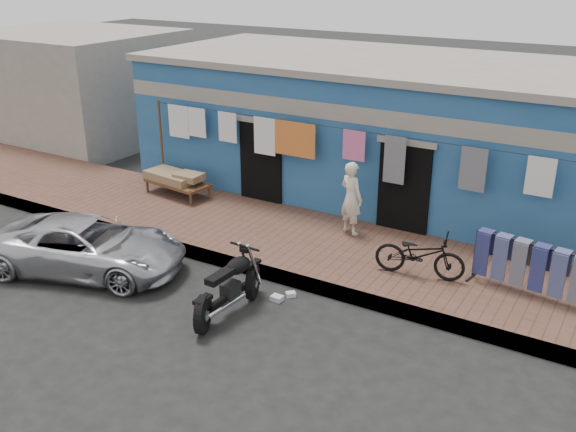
% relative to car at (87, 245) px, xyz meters
% --- Properties ---
extents(ground, '(80.00, 80.00, 0.00)m').
position_rel_car_xyz_m(ground, '(3.29, -0.10, -0.53)').
color(ground, black).
rests_on(ground, ground).
extents(sidewalk, '(28.00, 3.00, 0.25)m').
position_rel_car_xyz_m(sidewalk, '(3.29, 2.90, -0.41)').
color(sidewalk, brown).
rests_on(sidewalk, ground).
extents(curb, '(28.00, 0.10, 0.25)m').
position_rel_car_xyz_m(curb, '(3.29, 1.45, -0.41)').
color(curb, gray).
rests_on(curb, ground).
extents(building, '(12.20, 5.20, 3.36)m').
position_rel_car_xyz_m(building, '(3.28, 6.89, 1.15)').
color(building, '#214F85').
rests_on(building, ground).
extents(neighbor_left, '(6.00, 5.00, 3.40)m').
position_rel_car_xyz_m(neighbor_left, '(-7.71, 6.90, 1.17)').
color(neighbor_left, '#9E9384').
rests_on(neighbor_left, ground).
extents(clothesline, '(10.06, 0.06, 2.10)m').
position_rel_car_xyz_m(clothesline, '(2.63, 4.15, 1.28)').
color(clothesline, brown).
rests_on(clothesline, sidewalk).
extents(car, '(4.14, 2.80, 1.07)m').
position_rel_car_xyz_m(car, '(0.00, 0.00, 0.00)').
color(car, silver).
rests_on(car, ground).
extents(seated_person, '(0.65, 0.54, 1.54)m').
position_rel_car_xyz_m(seated_person, '(3.73, 3.68, 0.48)').
color(seated_person, beige).
rests_on(seated_person, sidewalk).
extents(bicycle, '(1.66, 0.81, 1.03)m').
position_rel_car_xyz_m(bicycle, '(5.63, 2.56, 0.23)').
color(bicycle, black).
rests_on(bicycle, sidewalk).
extents(motorcycle, '(0.75, 1.73, 1.08)m').
position_rel_car_xyz_m(motorcycle, '(3.23, 0.07, 0.01)').
color(motorcycle, black).
rests_on(motorcycle, ground).
extents(charpoy, '(1.91, 1.23, 0.58)m').
position_rel_car_xyz_m(charpoy, '(-0.81, 3.61, 0.00)').
color(charpoy, brown).
rests_on(charpoy, sidewalk).
extents(jeans_rack, '(2.16, 0.99, 0.98)m').
position_rel_car_xyz_m(jeans_rack, '(7.44, 2.87, 0.20)').
color(jeans_rack, black).
rests_on(jeans_rack, sidewalk).
extents(litter_a, '(0.21, 0.17, 0.09)m').
position_rel_car_xyz_m(litter_a, '(3.68, 0.86, -0.49)').
color(litter_a, silver).
rests_on(litter_a, ground).
extents(litter_b, '(0.21, 0.21, 0.08)m').
position_rel_car_xyz_m(litter_b, '(3.82, 1.10, -0.49)').
color(litter_b, silver).
rests_on(litter_b, ground).
extents(litter_c, '(0.18, 0.22, 0.08)m').
position_rel_car_xyz_m(litter_c, '(2.45, 0.88, -0.49)').
color(litter_c, silver).
rests_on(litter_c, ground).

